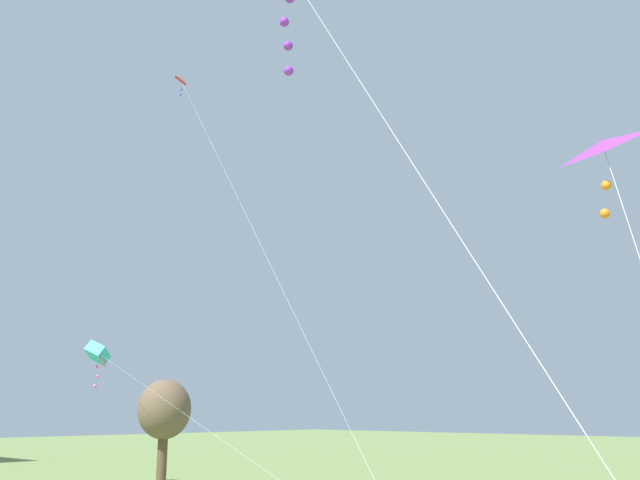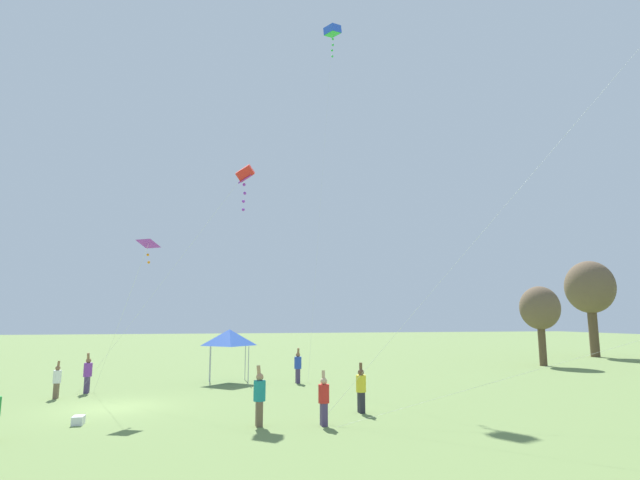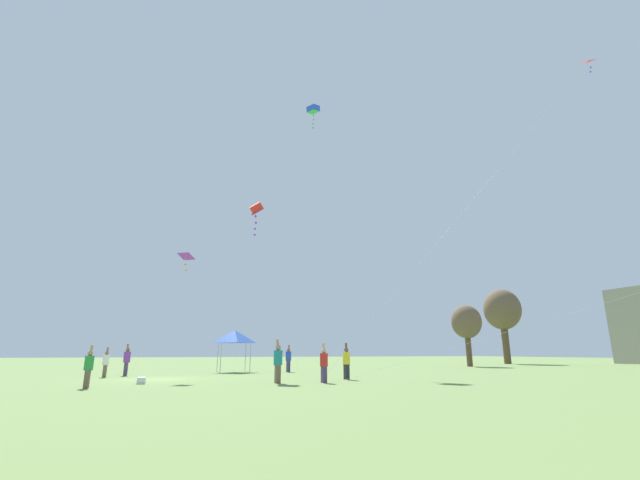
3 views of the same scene
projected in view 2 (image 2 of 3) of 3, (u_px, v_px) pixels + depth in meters
ground_plane at (113, 408)px, 21.40m from camera, size 220.00×220.00×0.00m
tree_far_centre at (540, 309)px, 41.11m from camera, size 3.19×3.19×6.44m
tree_near_right at (590, 288)px, 50.80m from camera, size 4.77×4.77×9.63m
festival_tent at (229, 337)px, 30.17m from camera, size 2.42×2.42×3.14m
cooler_box at (78, 420)px, 17.96m from camera, size 0.55×0.38×0.31m
person_red_shirt at (324, 399)px, 17.90m from camera, size 0.39×0.39×1.92m
person_white_shirt at (57, 380)px, 23.89m from camera, size 0.36×0.36×1.77m
person_blue_shirt at (298, 366)px, 29.63m from camera, size 0.42×0.42×2.05m
person_purple_shirt at (88, 374)px, 25.66m from camera, size 0.42×0.42×2.03m
person_yellow_shirt at (361, 388)px, 20.35m from camera, size 0.41×0.41×1.99m
person_teal_shirt at (259, 396)px, 17.85m from camera, size 0.43×0.43×2.11m
kite_red_box_0 at (245, 174)px, 25.99m from camera, size 3.34×8.48×11.89m
kite_blue_box_3 at (332, 32)px, 39.35m from camera, size 6.34×3.77×26.70m
kite_purple_delta_4 at (148, 244)px, 23.10m from camera, size 4.93×3.28×7.53m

